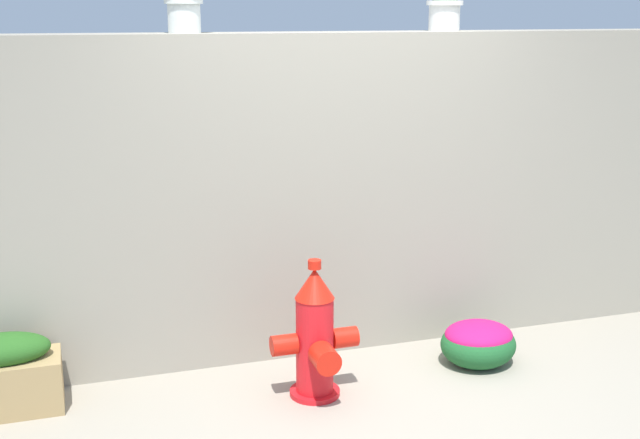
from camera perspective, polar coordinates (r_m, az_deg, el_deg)
ground_plane at (r=4.48m, az=5.33°, el=-14.46°), size 24.00×24.00×0.00m
stone_wall at (r=5.23m, az=0.24°, el=1.82°), size 5.90×0.39×2.04m
fire_hydrant at (r=4.66m, az=-0.32°, el=-8.28°), size 0.51×0.41×0.82m
flower_bush_left at (r=5.24m, az=11.06°, el=-8.42°), size 0.48×0.43×0.29m
planter_box at (r=4.87m, az=-21.28°, el=-10.14°), size 0.60×0.31×0.46m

